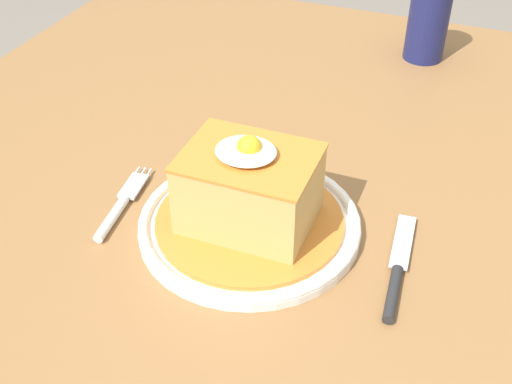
{
  "coord_description": "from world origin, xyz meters",
  "views": [
    {
      "loc": [
        0.19,
        -0.66,
        1.24
      ],
      "look_at": [
        -0.02,
        -0.12,
        0.79
      ],
      "focal_mm": 45.35,
      "sensor_mm": 36.0,
      "label": 1
    }
  ],
  "objects_px": {
    "fork": "(119,208)",
    "knife": "(396,278)",
    "main_plate": "(250,223)",
    "soda_can": "(428,23)"
  },
  "relations": [
    {
      "from": "knife",
      "to": "main_plate",
      "type": "bearing_deg",
      "value": 172.8
    },
    {
      "from": "fork",
      "to": "knife",
      "type": "bearing_deg",
      "value": 0.85
    },
    {
      "from": "main_plate",
      "to": "soda_can",
      "type": "xyz_separation_m",
      "value": [
        0.11,
        0.52,
        0.05
      ]
    },
    {
      "from": "soda_can",
      "to": "knife",
      "type": "bearing_deg",
      "value": -82.98
    },
    {
      "from": "main_plate",
      "to": "soda_can",
      "type": "bearing_deg",
      "value": 78.29
    },
    {
      "from": "knife",
      "to": "soda_can",
      "type": "xyz_separation_m",
      "value": [
        -0.07,
        0.54,
        0.06
      ]
    },
    {
      "from": "fork",
      "to": "soda_can",
      "type": "distance_m",
      "value": 0.61
    },
    {
      "from": "knife",
      "to": "soda_can",
      "type": "distance_m",
      "value": 0.55
    },
    {
      "from": "main_plate",
      "to": "fork",
      "type": "height_order",
      "value": "main_plate"
    },
    {
      "from": "fork",
      "to": "knife",
      "type": "relative_size",
      "value": 0.86
    }
  ]
}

